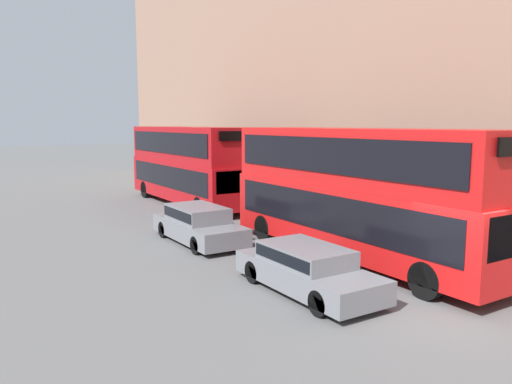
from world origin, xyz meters
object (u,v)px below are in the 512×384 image
Objects in this scene: bus_leading at (357,188)px; bus_second_in_queue at (188,162)px; car_dark_sedan at (307,268)px; car_hatchback at (198,223)px.

bus_leading is 13.26m from bus_second_in_queue.
bus_second_in_queue is (0.00, 13.26, -0.02)m from bus_leading.
bus_second_in_queue is 15.48m from car_dark_sedan.
car_hatchback is (-3.40, -8.35, -1.63)m from bus_second_in_queue.
car_hatchback is (-3.40, 4.92, -1.65)m from bus_leading.
car_dark_sedan is at bearing -152.75° from bus_leading.
car_hatchback reaches higher than car_dark_sedan.
car_dark_sedan is 0.97× the size of car_hatchback.
bus_second_in_queue reaches higher than car_dark_sedan.
bus_leading reaches higher than car_dark_sedan.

